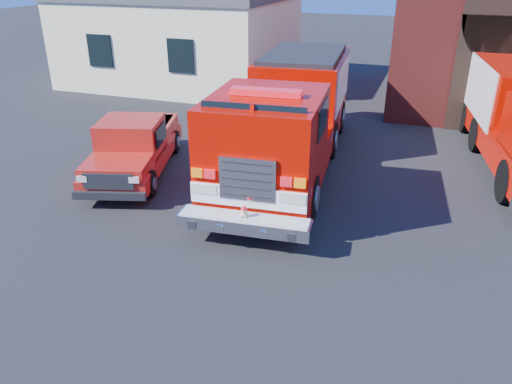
% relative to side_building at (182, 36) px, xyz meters
% --- Properties ---
extents(ground, '(100.00, 100.00, 0.00)m').
position_rel_side_building_xyz_m(ground, '(9.00, -13.00, -2.20)').
color(ground, black).
rests_on(ground, ground).
extents(side_building, '(10.20, 8.20, 4.35)m').
position_rel_side_building_xyz_m(side_building, '(0.00, 0.00, 0.00)').
color(side_building, beige).
rests_on(side_building, ground).
extents(fire_engine, '(3.62, 9.99, 3.01)m').
position_rel_side_building_xyz_m(fire_engine, '(8.32, -9.45, -0.64)').
color(fire_engine, black).
rests_on(fire_engine, ground).
extents(pickup_truck, '(3.21, 5.34, 1.65)m').
position_rel_side_building_xyz_m(pickup_truck, '(4.30, -11.43, -1.42)').
color(pickup_truck, black).
rests_on(pickup_truck, ground).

